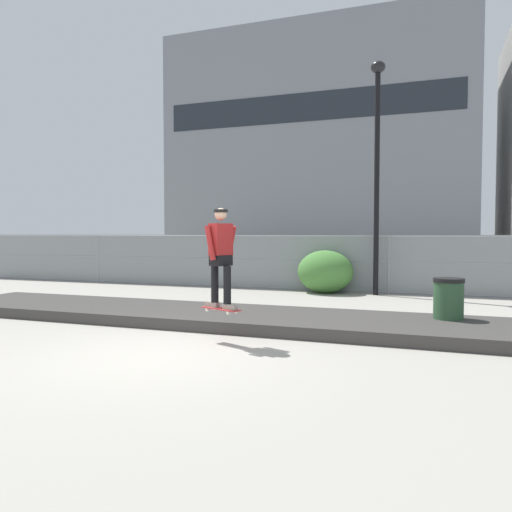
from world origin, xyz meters
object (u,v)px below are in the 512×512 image
Objects in this scene: skateboard at (221,309)px; parked_car_near at (196,257)px; trash_bin at (448,304)px; parked_car_far at (475,262)px; street_lamp at (377,151)px; shrub_left at (325,272)px; skater at (221,252)px; parked_car_mid at (320,260)px.

parked_car_near is (-6.45, 11.96, 0.24)m from skateboard.
trash_bin is (3.71, 2.52, -0.08)m from skateboard.
parked_car_far is at bearing 68.00° from skateboard.
shrub_left is at bearing -179.33° from street_lamp.
skater is at bearing -91.54° from shrub_left.
shrub_left is at bearing -75.71° from parked_car_mid.
parked_car_far is 9.71m from trash_bin.
parked_car_far is 6.43m from shrub_left.
skater is 0.38× the size of parked_car_far.
trash_bin is (4.54, -9.31, -0.32)m from parked_car_mid.
skateboard is at bearing -91.54° from shrub_left.
shrub_left is (1.04, -4.06, -0.16)m from parked_car_mid.
skateboard is 4.49m from trash_bin.
shrub_left reaches higher than trash_bin.
parked_car_near is 5.63m from parked_car_mid.
skateboard is at bearing -61.66° from parked_car_near.
parked_car_far is (4.91, 12.15, -0.75)m from skater.
parked_car_far is at bearing 3.26° from parked_car_mid.
shrub_left reaches higher than skateboard.
trash_bin is at bearing 34.11° from skater.
shrub_left is (6.66, -4.21, -0.16)m from parked_car_near.
skater is 1.66× the size of trash_bin.
parked_car_mid is at bearing -1.44° from parked_car_near.
parked_car_mid is at bearing 94.00° from skateboard.
parked_car_mid reaches higher than skateboard.
parked_car_far is at bearing 54.41° from street_lamp.
skater is at bearing -102.90° from street_lamp.
shrub_left is (0.21, 7.76, 0.08)m from skateboard.
skateboard is at bearing -86.00° from parked_car_mid.
skateboard is at bearing -112.00° from parked_car_far.
trash_bin is at bearing 34.11° from skateboard.
parked_car_near is 2.52× the size of shrub_left.
skater reaches higher than parked_car_far.
parked_car_far is (4.91, 12.15, 0.24)m from skateboard.
shrub_left is at bearing 88.46° from skater.
parked_car_far is 2.58× the size of shrub_left.
skater is at bearing -112.00° from parked_car_far.
parked_car_near is 1.00× the size of parked_car_mid.
skateboard is at bearing -102.90° from street_lamp.
parked_car_far is (11.36, 0.19, 0.00)m from parked_car_near.
parked_car_near is 4.32× the size of trash_bin.
street_lamp reaches higher than parked_car_near.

